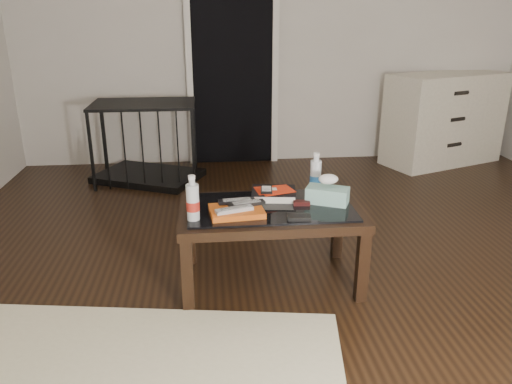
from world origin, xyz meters
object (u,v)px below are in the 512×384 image
(pet_crate, at_px, (147,155))
(water_bottle_right, at_px, (316,172))
(water_bottle_left, at_px, (193,198))
(coffee_table, at_px, (270,217))
(dresser, at_px, (444,119))
(textbook, at_px, (274,194))
(tissue_box, at_px, (327,195))

(pet_crate, xyz_separation_m, water_bottle_right, (1.18, -1.74, 0.35))
(pet_crate, height_order, water_bottle_left, pet_crate)
(coffee_table, height_order, dresser, dresser)
(textbook, xyz_separation_m, tissue_box, (0.29, -0.11, 0.02))
(dresser, bearing_deg, water_bottle_left, -157.06)
(coffee_table, height_order, textbook, textbook)
(water_bottle_right, height_order, tissue_box, water_bottle_right)
(dresser, bearing_deg, coffee_table, -153.55)
(pet_crate, height_order, water_bottle_right, pet_crate)
(textbook, bearing_deg, pet_crate, 124.41)
(pet_crate, relative_size, water_bottle_right, 4.49)
(coffee_table, bearing_deg, dresser, 47.33)
(coffee_table, distance_m, pet_crate, 2.15)
(dresser, bearing_deg, textbook, -154.78)
(dresser, bearing_deg, water_bottle_right, -151.94)
(coffee_table, bearing_deg, water_bottle_right, 35.29)
(coffee_table, relative_size, pet_crate, 0.94)
(water_bottle_left, bearing_deg, dresser, 43.82)
(tissue_box, bearing_deg, textbook, -176.07)
(pet_crate, distance_m, water_bottle_left, 2.17)
(water_bottle_left, bearing_deg, coffee_table, 19.18)
(pet_crate, height_order, tissue_box, pet_crate)
(water_bottle_right, bearing_deg, dresser, 48.94)
(water_bottle_left, bearing_deg, water_bottle_right, 26.38)
(dresser, height_order, tissue_box, dresser)
(pet_crate, xyz_separation_m, textbook, (0.92, -1.82, 0.25))
(textbook, bearing_deg, water_bottle_left, -141.34)
(coffee_table, bearing_deg, pet_crate, 114.59)
(tissue_box, bearing_deg, dresser, 76.77)
(textbook, height_order, tissue_box, tissue_box)
(dresser, distance_m, water_bottle_right, 2.68)
(dresser, distance_m, pet_crate, 2.96)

